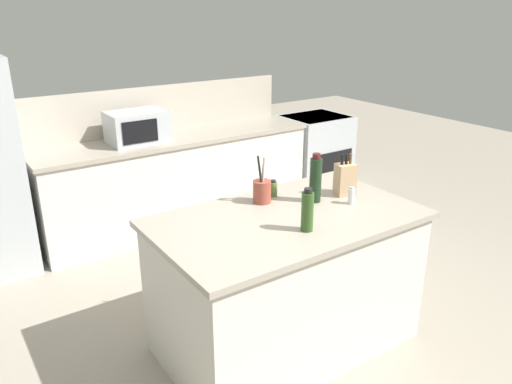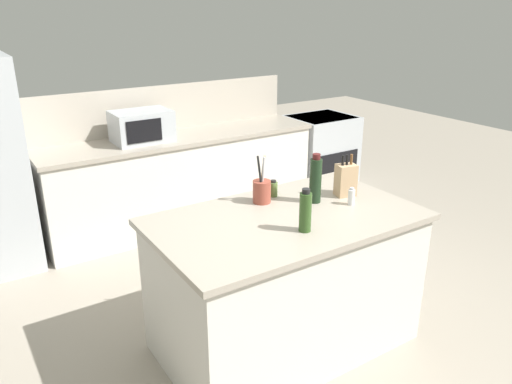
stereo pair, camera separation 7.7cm
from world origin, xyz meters
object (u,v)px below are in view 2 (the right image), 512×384
at_px(knife_block, 346,180).
at_px(salt_shaker, 351,197).
at_px(spice_jar_oregano, 273,189).
at_px(range_oven, 320,153).
at_px(microwave, 142,126).
at_px(olive_oil_bottle, 305,211).
at_px(wine_bottle, 315,180).
at_px(utensil_crock, 262,191).

relative_size(knife_block, salt_shaker, 2.45).
bearing_deg(spice_jar_oregano, range_oven, 42.98).
height_order(microwave, olive_oil_bottle, microwave).
distance_m(knife_block, wine_bottle, 0.26).
distance_m(spice_jar_oregano, olive_oil_bottle, 0.59).
height_order(range_oven, microwave, microwave).
bearing_deg(knife_block, wine_bottle, -170.84).
relative_size(wine_bottle, spice_jar_oregano, 2.90).
xyz_separation_m(wine_bottle, spice_jar_oregano, (-0.17, 0.24, -0.10)).
height_order(microwave, salt_shaker, microwave).
relative_size(range_oven, wine_bottle, 2.77).
bearing_deg(spice_jar_oregano, microwave, 96.75).
xyz_separation_m(range_oven, microwave, (-2.22, 0.00, 0.62)).
xyz_separation_m(range_oven, olive_oil_bottle, (-2.17, -2.43, 0.60)).
bearing_deg(microwave, wine_bottle, -79.45).
distance_m(utensil_crock, spice_jar_oregano, 0.14).
xyz_separation_m(knife_block, wine_bottle, (-0.25, 0.02, 0.04)).
bearing_deg(olive_oil_bottle, spice_jar_oregano, 73.49).
distance_m(microwave, spice_jar_oregano, 1.88).
xyz_separation_m(knife_block, utensil_crock, (-0.55, 0.20, -0.03)).
relative_size(salt_shaker, olive_oil_bottle, 0.45).
bearing_deg(wine_bottle, microwave, 100.55).
bearing_deg(olive_oil_bottle, wine_bottle, 43.69).
height_order(range_oven, wine_bottle, wine_bottle).
relative_size(wine_bottle, olive_oil_bottle, 1.27).
height_order(salt_shaker, wine_bottle, wine_bottle).
relative_size(knife_block, olive_oil_bottle, 1.11).
xyz_separation_m(knife_block, salt_shaker, (-0.08, -0.15, -0.06)).
xyz_separation_m(range_oven, utensil_crock, (-2.13, -1.92, 0.56)).
distance_m(range_oven, olive_oil_bottle, 3.31).
xyz_separation_m(range_oven, salt_shaker, (-1.66, -2.27, 0.53)).
distance_m(knife_block, utensil_crock, 0.59).
bearing_deg(salt_shaker, utensil_crock, 143.02).
bearing_deg(salt_shaker, olive_oil_bottle, -163.12).
xyz_separation_m(utensil_crock, spice_jar_oregano, (0.13, 0.05, -0.03)).
bearing_deg(salt_shaker, wine_bottle, 135.41).
bearing_deg(microwave, olive_oil_bottle, -88.69).
relative_size(salt_shaker, wine_bottle, 0.36).
height_order(microwave, utensil_crock, utensil_crock).
height_order(spice_jar_oregano, olive_oil_bottle, olive_oil_bottle).
bearing_deg(microwave, salt_shaker, -76.10).
bearing_deg(knife_block, microwave, 120.35).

